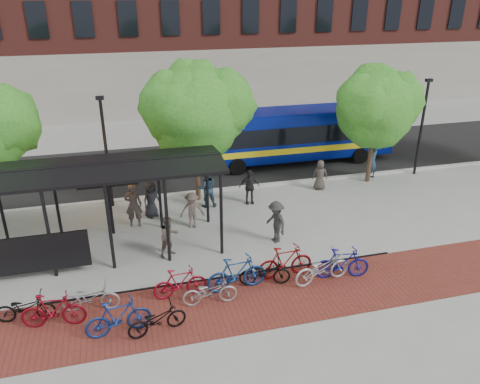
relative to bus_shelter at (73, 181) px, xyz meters
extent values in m
plane|color=#9E9E99|center=(8.13, 0.48, -3.00)|extent=(160.00, 160.00, 0.00)
cube|color=black|center=(8.13, 8.48, -2.99)|extent=(160.00, 8.00, 0.01)
cube|color=#B7B7B2|center=(8.13, 4.48, -2.94)|extent=(160.00, 0.25, 0.12)
cube|color=maroon|center=(6.13, -4.52, -3.00)|extent=(24.00, 3.00, 0.01)
cube|color=black|center=(4.83, -3.62, -3.00)|extent=(12.00, 0.05, 0.95)
cylinder|color=black|center=(-2.87, 1.33, -1.35)|extent=(0.12, 0.12, 3.30)
cylinder|color=black|center=(-0.87, -1.37, -1.35)|extent=(0.12, 0.12, 3.30)
cylinder|color=black|center=(-0.87, 1.33, -1.35)|extent=(0.12, 0.12, 3.30)
cylinder|color=black|center=(1.13, -1.37, -1.35)|extent=(0.12, 0.12, 3.30)
cylinder|color=black|center=(1.13, 1.33, -1.35)|extent=(0.12, 0.12, 3.30)
cylinder|color=black|center=(3.13, -1.37, -1.35)|extent=(0.12, 0.12, 3.30)
cylinder|color=black|center=(3.13, 1.33, -1.35)|extent=(0.12, 0.12, 3.30)
cylinder|color=black|center=(5.13, -1.37, -1.35)|extent=(0.12, 0.12, 3.30)
cylinder|color=black|center=(5.13, 1.33, -1.35)|extent=(0.12, 0.12, 3.30)
cube|color=black|center=(-1.87, -1.42, -2.00)|extent=(4.50, 0.08, 1.40)
cube|color=black|center=(0.13, -0.72, 0.45)|extent=(10.60, 1.65, 0.29)
cube|color=black|center=(0.13, 0.68, 0.45)|extent=(10.60, 1.65, 0.29)
cube|color=black|center=(0.13, 1.38, 0.05)|extent=(9.00, 0.10, 0.40)
cube|color=black|center=(1.13, 1.43, -0.60)|extent=(2.40, 0.12, 0.70)
cube|color=#FF7200|center=(1.13, 1.51, -0.60)|extent=(2.20, 0.02, 0.55)
sphere|color=#22751F|center=(-2.87, 3.98, 1.28)|extent=(3.20, 3.20, 3.20)
cylinder|color=#382619|center=(5.13, 3.78, -1.74)|extent=(0.24, 0.24, 2.52)
sphere|color=#22751F|center=(5.13, 3.78, 1.20)|extent=(4.20, 4.20, 4.20)
sphere|color=#22751F|center=(6.18, 3.98, 1.50)|extent=(3.36, 3.36, 3.36)
sphere|color=#22751F|center=(4.29, 3.48, 1.60)|extent=(3.15, 3.15, 3.15)
sphere|color=#22751F|center=(5.23, 4.18, 2.00)|extent=(2.94, 2.94, 2.94)
cylinder|color=#382619|center=(14.13, 3.78, -1.86)|extent=(0.24, 0.24, 2.27)
sphere|color=#22751F|center=(14.13, 3.78, 0.80)|extent=(3.80, 3.80, 3.80)
sphere|color=#22751F|center=(15.08, 3.98, 1.10)|extent=(3.04, 3.04, 3.04)
sphere|color=#22751F|center=(13.37, 3.48, 1.20)|extent=(2.85, 2.85, 2.85)
sphere|color=#22751F|center=(14.23, 4.18, 1.60)|extent=(2.66, 2.66, 2.66)
cylinder|color=black|center=(1.13, 4.08, -0.50)|extent=(0.14, 0.14, 5.00)
cube|color=black|center=(1.13, 4.08, 2.05)|extent=(0.35, 0.20, 0.15)
cylinder|color=black|center=(17.13, 4.08, -0.50)|extent=(0.14, 0.14, 5.00)
cube|color=black|center=(17.13, 4.08, 2.05)|extent=(0.35, 0.20, 0.15)
cube|color=navy|center=(11.39, 7.59, -1.27)|extent=(11.38, 2.53, 2.60)
cube|color=black|center=(11.39, 7.59, -1.06)|extent=(11.15, 2.57, 0.95)
cube|color=yellow|center=(11.39, 7.59, -1.91)|extent=(11.27, 2.58, 0.33)
cube|color=navy|center=(11.39, 7.59, -0.02)|extent=(11.15, 2.28, 0.17)
cylinder|color=black|center=(7.75, 6.38, -2.54)|extent=(0.91, 0.27, 0.91)
cylinder|color=black|center=(7.76, 8.84, -2.54)|extent=(0.91, 0.27, 0.91)
cylinder|color=black|center=(15.02, 6.34, -2.54)|extent=(0.91, 0.27, 0.91)
cylinder|color=black|center=(15.04, 8.80, -2.54)|extent=(0.91, 0.27, 0.91)
imported|color=black|center=(-1.49, -3.70, -2.54)|extent=(1.82, 0.79, 0.93)
imported|color=maroon|center=(-0.63, -4.20, -2.43)|extent=(1.95, 0.76, 1.14)
imported|color=gray|center=(0.40, -3.67, -2.52)|extent=(1.89, 0.88, 0.95)
imported|color=navy|center=(1.23, -5.03, -2.42)|extent=(1.98, 0.78, 1.16)
imported|color=black|center=(2.32, -5.26, -2.54)|extent=(1.85, 0.98, 0.93)
imported|color=maroon|center=(3.22, -3.69, -2.46)|extent=(1.80, 0.60, 1.07)
imported|color=gray|center=(4.08, -4.31, -2.53)|extent=(1.80, 0.70, 0.93)
imported|color=navy|center=(5.09, -3.78, -2.37)|extent=(2.12, 0.73, 1.25)
imported|color=black|center=(6.10, -3.74, -2.54)|extent=(1.84, 0.92, 0.93)
imported|color=maroon|center=(6.92, -3.47, -2.39)|extent=(2.04, 0.66, 1.21)
imported|color=#B0B0B2|center=(8.04, -4.09, -2.44)|extent=(2.20, 1.06, 1.11)
imported|color=navy|center=(8.81, -4.03, -2.42)|extent=(2.00, 0.88, 1.16)
imported|color=black|center=(2.83, 2.47, -2.16)|extent=(0.98, 0.90, 1.68)
imported|color=#403733|center=(2.05, 1.76, -2.02)|extent=(0.75, 0.53, 1.96)
imported|color=#1F3649|center=(5.40, 2.89, -2.08)|extent=(0.93, 0.75, 1.83)
imported|color=brown|center=(4.40, 0.99, -2.20)|extent=(1.09, 0.71, 1.60)
imported|color=black|center=(7.38, 2.72, -2.17)|extent=(1.00, 0.48, 1.67)
imported|color=#3E3732|center=(11.25, 3.43, -2.24)|extent=(0.87, 0.71, 1.53)
imported|color=#20354A|center=(14.49, 4.10, -2.06)|extent=(0.82, 0.71, 1.89)
imported|color=brown|center=(3.21, -1.02, -2.19)|extent=(0.98, 0.91, 1.62)
imported|color=#2B2B2B|center=(7.40, -1.02, -2.13)|extent=(0.92, 1.26, 1.74)
camera|label=1|loc=(1.87, -16.50, 6.37)|focal=35.00mm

